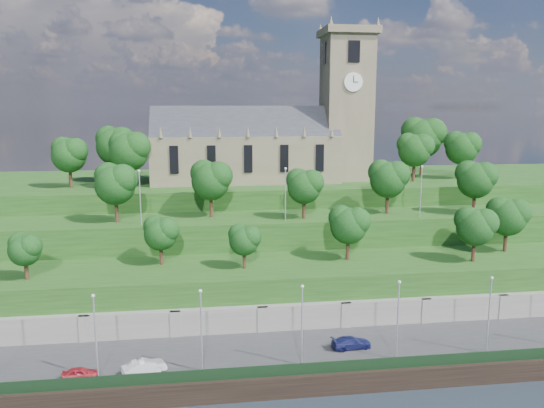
{
  "coord_description": "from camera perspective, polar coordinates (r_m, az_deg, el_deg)",
  "views": [
    {
      "loc": [
        -11.57,
        -46.68,
        27.83
      ],
      "look_at": [
        -1.37,
        30.0,
        13.68
      ],
      "focal_mm": 35.0,
      "sensor_mm": 36.0,
      "label": 1
    }
  ],
  "objects": [
    {
      "name": "embankment_upper",
      "position": [
        79.61,
        1.08,
        -5.55
      ],
      "size": [
        160.0,
        10.0,
        12.0
      ],
      "primitive_type": "cube",
      "color": "#1C4316",
      "rests_on": "ground"
    },
    {
      "name": "lamp_posts_upper",
      "position": [
        74.48,
        1.45,
        1.53
      ],
      "size": [
        40.36,
        0.36,
        7.57
      ],
      "color": "#B2B2B7",
      "rests_on": "embankment_upper"
    },
    {
      "name": "embankment_lower",
      "position": [
        69.9,
        2.44,
        -9.58
      ],
      "size": [
        160.0,
        12.0,
        8.0
      ],
      "primitive_type": "cube",
      "color": "#1C4316",
      "rests_on": "ground"
    },
    {
      "name": "ground",
      "position": [
        55.57,
        5.83,
        -19.75
      ],
      "size": [
        320.0,
        320.0,
        0.0
      ],
      "primitive_type": "plane",
      "color": "black",
      "rests_on": "ground"
    },
    {
      "name": "hilltop",
      "position": [
        99.47,
        -0.74,
        -1.43
      ],
      "size": [
        160.0,
        32.0,
        15.0
      ],
      "primitive_type": "cube",
      "color": "#1C4316",
      "rests_on": "ground"
    },
    {
      "name": "trees_hilltop",
      "position": [
        93.48,
        1.96,
        6.47
      ],
      "size": [
        74.1,
        16.78,
        11.03
      ],
      "color": "#341E14",
      "rests_on": "hilltop"
    },
    {
      "name": "promenade",
      "position": [
        60.24,
        4.48,
        -16.11
      ],
      "size": [
        160.0,
        12.0,
        2.0
      ],
      "primitive_type": "cube",
      "color": "#2D2D30",
      "rests_on": "ground"
    },
    {
      "name": "trees_lower",
      "position": [
        69.48,
        8.85,
        -2.35
      ],
      "size": [
        67.2,
        8.98,
        7.65
      ],
      "color": "#341E14",
      "rests_on": "embankment_lower"
    },
    {
      "name": "fence",
      "position": [
        54.83,
        5.73,
        -17.09
      ],
      "size": [
        160.0,
        0.1,
        1.2
      ],
      "primitive_type": "cube",
      "color": "black",
      "rests_on": "promenade"
    },
    {
      "name": "trees_upper",
      "position": [
        76.91,
        2.65,
        2.63
      ],
      "size": [
        58.44,
        8.49,
        8.35
      ],
      "color": "#341E14",
      "rests_on": "embankment_upper"
    },
    {
      "name": "retaining_wall",
      "position": [
        64.93,
        3.38,
        -12.61
      ],
      "size": [
        160.0,
        2.1,
        5.0
      ],
      "color": "slate",
      "rests_on": "ground"
    },
    {
      "name": "car_right",
      "position": [
        60.15,
        8.53,
        -14.52
      ],
      "size": [
        4.52,
        2.18,
        1.27
      ],
      "primitive_type": "imported",
      "rotation": [
        0.0,
        0.0,
        1.67
      ],
      "color": "#161A4F",
      "rests_on": "promenade"
    },
    {
      "name": "car_middle",
      "position": [
        55.9,
        -13.59,
        -16.66
      ],
      "size": [
        4.49,
        2.89,
        1.4
      ],
      "primitive_type": "imported",
      "rotation": [
        0.0,
        0.0,
        1.93
      ],
      "color": "#B9B8BD",
      "rests_on": "promenade"
    },
    {
      "name": "church",
      "position": [
        93.64,
        0.02,
        7.12
      ],
      "size": [
        38.6,
        12.35,
        27.6
      ],
      "color": "brown",
      "rests_on": "hilltop"
    },
    {
      "name": "lamp_posts_promenade",
      "position": [
        54.3,
        3.24,
        -12.32
      ],
      "size": [
        60.36,
        0.36,
        8.56
      ],
      "color": "#B2B2B7",
      "rests_on": "promenade"
    },
    {
      "name": "car_left",
      "position": [
        56.68,
        -19.93,
        -16.75
      ],
      "size": [
        3.48,
        1.58,
        1.16
      ],
      "primitive_type": "imported",
      "rotation": [
        0.0,
        0.0,
        1.63
      ],
      "color": "#A51B27",
      "rests_on": "promenade"
    },
    {
      "name": "quay_wall",
      "position": [
        54.98,
        5.86,
        -18.78
      ],
      "size": [
        160.0,
        0.5,
        2.2
      ],
      "primitive_type": "cube",
      "color": "black",
      "rests_on": "ground"
    }
  ]
}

